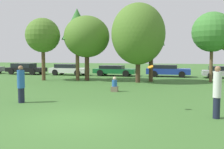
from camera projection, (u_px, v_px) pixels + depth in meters
name	position (u px, v px, depth m)	size (l,w,h in m)	color
ground_plane	(72.00, 120.00, 8.82)	(120.00, 120.00, 0.00)	#3D6B2D
person_thrower	(21.00, 84.00, 12.01)	(0.35, 0.35, 1.78)	#191E33
person_catcher	(217.00, 92.00, 9.00)	(0.29, 0.29, 1.88)	#191E33
frisbee	(150.00, 67.00, 10.16)	(0.25, 0.23, 0.17)	orange
bystander_sitting	(115.00, 86.00, 15.74)	(0.42, 0.35, 0.93)	#726651
tree_0	(43.00, 36.00, 22.51)	(3.05, 3.05, 5.56)	brown
tree_1	(77.00, 25.00, 22.42)	(2.75, 2.75, 6.39)	brown
tree_2	(87.00, 37.00, 22.37)	(4.02, 4.02, 5.73)	#473323
tree_3	(138.00, 34.00, 20.70)	(4.41, 4.41, 6.51)	#473323
tree_4	(151.00, 33.00, 21.42)	(2.28, 2.28, 5.36)	#473323
tree_5	(212.00, 32.00, 21.18)	(3.35, 3.35, 5.88)	brown
parked_car_black	(25.00, 68.00, 30.03)	(4.62, 2.18, 1.29)	black
parked_car_white	(69.00, 69.00, 28.67)	(4.41, 2.03, 1.25)	silver
parked_car_green	(114.00, 70.00, 27.68)	(4.65, 2.19, 1.14)	#196633
parked_car_blue	(168.00, 70.00, 26.57)	(4.55, 2.02, 1.24)	#1E389E
parked_car_silver	(223.00, 72.00, 24.82)	(4.15, 2.03, 1.18)	#B2B2B7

